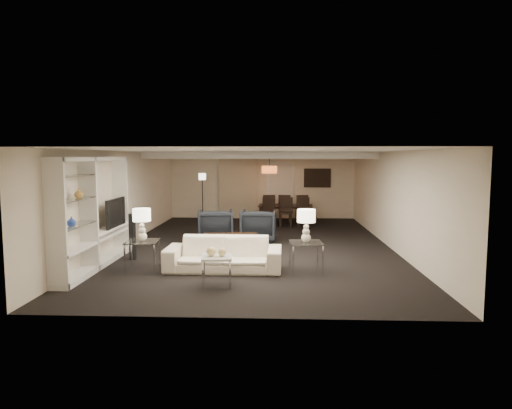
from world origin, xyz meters
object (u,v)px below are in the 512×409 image
object	(u,v)px
coffee_table	(231,245)
chair_nr	(304,212)
sofa	(224,254)
television	(111,213)
side_table_left	(143,255)
vase_blue	(71,221)
table_lamp_right	(306,226)
chair_nm	(286,212)
table_lamp_left	(142,225)
chair_fr	(301,208)
vase_amber	(79,193)
floor_speaker	(132,237)
pendant_light	(269,170)
dining_table	(285,215)
marble_table	(217,271)
armchair_left	(216,225)
floor_lamp	(203,198)
armchair_right	(258,226)
side_table_right	(306,257)
chair_fm	(285,208)
chair_nl	(268,212)

from	to	relation	value
coffee_table	chair_nr	world-z (taller)	chair_nr
sofa	television	size ratio (longest dim) A/B	2.11
side_table_left	vase_blue	world-z (taller)	vase_blue
sofa	table_lamp_right	distance (m)	1.80
sofa	chair_nm	bearing A→B (deg)	78.01
table_lamp_left	chair_fr	bearing A→B (deg)	63.10
vase_amber	chair_nm	xyz separation A→B (m)	(4.17, 6.60, -1.16)
vase_blue	floor_speaker	world-z (taller)	vase_blue
sofa	pendant_light	bearing A→B (deg)	83.40
dining_table	marble_table	bearing A→B (deg)	-97.86
coffee_table	chair_nm	xyz separation A→B (m)	(1.42, 4.43, 0.26)
armchair_left	chair_nm	size ratio (longest dim) A/B	0.99
sofa	side_table_left	size ratio (longest dim) A/B	3.64
marble_table	pendant_light	bearing A→B (deg)	83.32
armchair_left	vase_blue	distance (m)	4.81
floor_lamp	table_lamp_left	bearing A→B (deg)	-91.25
vase_amber	television	bearing A→B (deg)	88.92
armchair_right	side_table_right	xyz separation A→B (m)	(1.10, -3.30, -0.14)
table_lamp_right	floor_speaker	size ratio (longest dim) A/B	0.63
side_table_left	floor_speaker	bearing A→B (deg)	118.81
armchair_right	chair_fm	distance (m)	4.11
marble_table	floor_lamp	bearing A→B (deg)	100.91
television	chair_fm	distance (m)	7.57
side_table_left	chair_nr	bearing A→B (deg)	58.34
chair_nm	vase_blue	bearing A→B (deg)	-114.49
side_table_left	table_lamp_right	distance (m)	3.46
chair_nl	chair_nm	world-z (taller)	same
pendant_light	side_table_left	xyz separation A→B (m)	(-2.56, -6.21, -1.61)
dining_table	chair_nr	bearing A→B (deg)	-44.81
pendant_light	chair_nm	distance (m)	1.54
table_lamp_right	marble_table	world-z (taller)	table_lamp_right
television	vase_blue	distance (m)	1.96
vase_blue	floor_speaker	xyz separation A→B (m)	(0.56, 1.85, -0.62)
armchair_left	dining_table	distance (m)	3.94
table_lamp_right	dining_table	xyz separation A→B (m)	(-0.28, 6.68, -0.62)
table_lamp_left	chair_nl	size ratio (longest dim) A/B	0.69
vase_amber	chair_nl	world-z (taller)	vase_amber
chair_nm	floor_lamp	world-z (taller)	floor_lamp
vase_amber	floor_speaker	bearing A→B (deg)	69.39
chair_nr	table_lamp_right	bearing A→B (deg)	-96.61
dining_table	chair_fm	world-z (taller)	chair_fm
marble_table	floor_speaker	distance (m)	2.99
table_lamp_left	marble_table	size ratio (longest dim) A/B	1.24
television	vase_blue	size ratio (longest dim) A/B	6.28
table_lamp_right	vase_amber	bearing A→B (deg)	-172.66
dining_table	chair_nm	distance (m)	0.67
armchair_left	floor_lamp	bearing A→B (deg)	-82.82
chair_fr	side_table_left	bearing A→B (deg)	57.74
table_lamp_right	marble_table	distance (m)	2.14
floor_speaker	dining_table	world-z (taller)	floor_speaker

